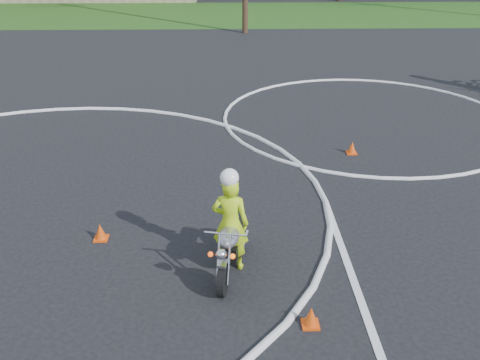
{
  "coord_description": "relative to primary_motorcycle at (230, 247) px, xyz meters",
  "views": [
    {
      "loc": [
        4.08,
        -6.24,
        4.98
      ],
      "look_at": [
        4.28,
        1.79,
        1.1
      ],
      "focal_mm": 40.0,
      "sensor_mm": 36.0,
      "label": 1
    }
  ],
  "objects": [
    {
      "name": "course_markings",
      "position": [
        -1.93,
        3.6,
        -0.45
      ],
      "size": [
        19.05,
        19.05,
        0.12
      ],
      "color": "silver",
      "rests_on": "ground"
    },
    {
      "name": "traffic_cones",
      "position": [
        0.63,
        2.5,
        -0.32
      ],
      "size": [
        17.85,
        12.08,
        0.3
      ],
      "color": "#E0460B",
      "rests_on": "ground"
    },
    {
      "name": "rider_primary_grp",
      "position": [
        0.0,
        0.13,
        0.38
      ],
      "size": [
        0.64,
        0.48,
        1.74
      ],
      "rotation": [
        0.0,
        0.0,
        -0.19
      ],
      "color": "#B4DC17",
      "rests_on": "ground"
    },
    {
      "name": "grass_strip",
      "position": [
        -4.1,
        26.24,
        -0.44
      ],
      "size": [
        120.0,
        10.0,
        0.02
      ],
      "primitive_type": "cube",
      "color": "#1E4714",
      "rests_on": "ground"
    },
    {
      "name": "primary_motorcycle",
      "position": [
        0.0,
        0.0,
        0.0
      ],
      "size": [
        0.7,
        1.77,
        0.94
      ],
      "rotation": [
        0.0,
        0.0,
        -0.19
      ],
      "color": "black",
      "rests_on": "ground"
    }
  ]
}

